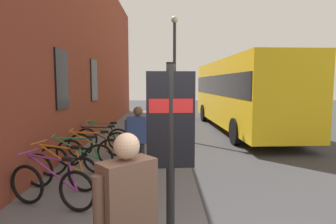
{
  "coord_description": "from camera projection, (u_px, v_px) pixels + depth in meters",
  "views": [
    {
      "loc": [
        -2.31,
        0.66,
        2.29
      ],
      "look_at": [
        4.59,
        0.6,
        1.59
      ],
      "focal_mm": 30.52,
      "sensor_mm": 36.0,
      "label": 1
    }
  ],
  "objects": [
    {
      "name": "ground",
      "position": [
        221.0,
        160.0,
        8.51
      ],
      "size": [
        60.0,
        60.0,
        0.0
      ],
      "primitive_type": "plane",
      "color": "#38383A"
    },
    {
      "name": "sidewalk_pavement",
      "position": [
        136.0,
        144.0,
        10.47
      ],
      "size": [
        24.0,
        3.5,
        0.12
      ],
      "primitive_type": "cube",
      "color": "slate",
      "rests_on": "ground"
    },
    {
      "name": "station_facade",
      "position": [
        85.0,
        48.0,
        11.08
      ],
      "size": [
        22.0,
        0.65,
        7.29
      ],
      "color": "brown",
      "rests_on": "ground"
    },
    {
      "name": "bicycle_nearest_sign",
      "position": [
        52.0,
        186.0,
        4.95
      ],
      "size": [
        0.69,
        1.7,
        0.97
      ],
      "color": "black",
      "rests_on": "sidewalk_pavement"
    },
    {
      "name": "bicycle_far_end",
      "position": [
        61.0,
        171.0,
        5.81
      ],
      "size": [
        0.62,
        1.73,
        0.97
      ],
      "color": "black",
      "rests_on": "sidewalk_pavement"
    },
    {
      "name": "bicycle_by_door",
      "position": [
        76.0,
        159.0,
        6.75
      ],
      "size": [
        0.53,
        1.75,
        0.97
      ],
      "color": "black",
      "rests_on": "sidewalk_pavement"
    },
    {
      "name": "bicycle_end_of_row",
      "position": [
        91.0,
        151.0,
        7.48
      ],
      "size": [
        0.48,
        1.77,
        0.97
      ],
      "color": "black",
      "rests_on": "sidewalk_pavement"
    },
    {
      "name": "bicycle_beside_lamp",
      "position": [
        99.0,
        144.0,
        8.4
      ],
      "size": [
        0.57,
        1.74,
        0.97
      ],
      "color": "black",
      "rests_on": "sidewalk_pavement"
    },
    {
      "name": "bicycle_under_window",
      "position": [
        103.0,
        138.0,
        9.24
      ],
      "size": [
        0.48,
        1.77,
        0.97
      ],
      "color": "black",
      "rests_on": "sidewalk_pavement"
    },
    {
      "name": "transit_info_sign",
      "position": [
        171.0,
        133.0,
        3.25
      ],
      "size": [
        0.13,
        0.55,
        2.4
      ],
      "color": "black",
      "rests_on": "sidewalk_pavement"
    },
    {
      "name": "city_bus",
      "position": [
        241.0,
        91.0,
        13.87
      ],
      "size": [
        10.6,
        2.98,
        3.35
      ],
      "color": "yellow",
      "rests_on": "ground"
    },
    {
      "name": "pedestrian_by_facade",
      "position": [
        162.0,
        111.0,
        10.94
      ],
      "size": [
        0.37,
        0.67,
        1.81
      ],
      "color": "#723F72",
      "rests_on": "sidewalk_pavement"
    },
    {
      "name": "pedestrian_near_bus",
      "position": [
        128.0,
        208.0,
        2.54
      ],
      "size": [
        0.52,
        0.54,
        1.74
      ],
      "color": "#B2A599",
      "rests_on": "sidewalk_pavement"
    },
    {
      "name": "pedestrian_crossing_street",
      "position": [
        138.0,
        134.0,
        6.54
      ],
      "size": [
        0.27,
        0.62,
        1.64
      ],
      "color": "#26262D",
      "rests_on": "sidewalk_pavement"
    },
    {
      "name": "street_lamp",
      "position": [
        175.0,
        65.0,
        11.37
      ],
      "size": [
        0.28,
        0.28,
        4.81
      ],
      "color": "#333338",
      "rests_on": "sidewalk_pavement"
    }
  ]
}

